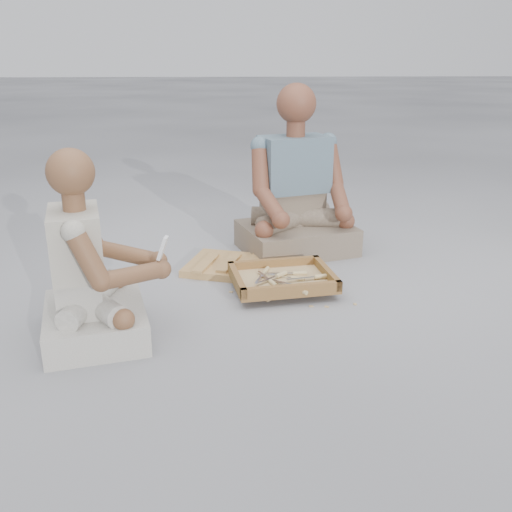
{
  "coord_description": "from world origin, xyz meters",
  "views": [
    {
      "loc": [
        -0.12,
        -2.3,
        1.15
      ],
      "look_at": [
        0.01,
        0.09,
        0.3
      ],
      "focal_mm": 40.0,
      "sensor_mm": 36.0,
      "label": 1
    }
  ],
  "objects": [
    {
      "name": "wood_chip_0",
      "position": [
        -0.1,
        0.39,
        0.0
      ],
      "size": [
        0.02,
        0.02,
        0.0
      ],
      "primitive_type": "cube",
      "rotation": [
        0.0,
        0.0,
        2.76
      ],
      "color": "tan",
      "rests_on": "ground"
    },
    {
      "name": "chisel_3",
      "position": [
        0.08,
        0.49,
        0.07
      ],
      "size": [
        0.09,
        0.21,
        0.02
      ],
      "rotation": [
        0.0,
        0.0,
        1.22
      ],
      "color": "white",
      "rests_on": "tool_tray"
    },
    {
      "name": "chisel_4",
      "position": [
        0.1,
        0.34,
        0.07
      ],
      "size": [
        0.09,
        0.21,
        0.02
      ],
      "rotation": [
        0.0,
        0.0,
        -1.22
      ],
      "color": "white",
      "rests_on": "tool_tray"
    },
    {
      "name": "wood_chip_8",
      "position": [
        0.5,
        0.2,
        0.0
      ],
      "size": [
        0.02,
        0.02,
        0.0
      ],
      "primitive_type": "cube",
      "rotation": [
        0.0,
        0.0,
        1.57
      ],
      "color": "tan",
      "rests_on": "ground"
    },
    {
      "name": "chisel_2",
      "position": [
        0.14,
        0.42,
        0.08
      ],
      "size": [
        0.18,
        0.16,
        0.02
      ],
      "rotation": [
        0.0,
        0.0,
        0.71
      ],
      "color": "white",
      "rests_on": "tool_tray"
    },
    {
      "name": "wood_chip_3",
      "position": [
        0.34,
        0.59,
        0.0
      ],
      "size": [
        0.02,
        0.02,
        0.0
      ],
      "primitive_type": "cube",
      "rotation": [
        0.0,
        0.0,
        2.74
      ],
      "color": "tan",
      "rests_on": "ground"
    },
    {
      "name": "chisel_7",
      "position": [
        0.22,
        0.28,
        0.08
      ],
      "size": [
        0.19,
        0.14,
        0.02
      ],
      "rotation": [
        0.0,
        0.0,
        -0.6
      ],
      "color": "white",
      "rests_on": "tool_tray"
    },
    {
      "name": "chisel_0",
      "position": [
        0.22,
        0.4,
        0.07
      ],
      "size": [
        0.2,
        0.12,
        0.02
      ],
      "rotation": [
        0.0,
        0.0,
        -0.47
      ],
      "color": "white",
      "rests_on": "tool_tray"
    },
    {
      "name": "chisel_5",
      "position": [
        0.24,
        0.46,
        0.07
      ],
      "size": [
        0.22,
        0.03,
        0.02
      ],
      "rotation": [
        0.0,
        0.0,
        -0.04
      ],
      "color": "white",
      "rests_on": "tool_tray"
    },
    {
      "name": "carved_panel",
      "position": [
        -0.04,
        0.7,
        0.02
      ],
      "size": [
        0.69,
        0.56,
        0.04
      ],
      "primitive_type": "cube",
      "rotation": [
        0.0,
        0.0,
        -0.31
      ],
      "color": "#9F6B3D",
      "rests_on": "ground"
    },
    {
      "name": "wood_chip_2",
      "position": [
        0.08,
        0.35,
        0.0
      ],
      "size": [
        0.02,
        0.02,
        0.0
      ],
      "primitive_type": "cube",
      "rotation": [
        0.0,
        0.0,
        2.97
      ],
      "color": "tan",
      "rests_on": "ground"
    },
    {
      "name": "wood_chip_5",
      "position": [
        0.28,
        0.19,
        0.0
      ],
      "size": [
        0.02,
        0.02,
        0.0
      ],
      "primitive_type": "cube",
      "rotation": [
        0.0,
        0.0,
        0.03
      ],
      "color": "tan",
      "rests_on": "ground"
    },
    {
      "name": "chisel_6",
      "position": [
        0.22,
        0.25,
        0.07
      ],
      "size": [
        0.16,
        0.18,
        0.02
      ],
      "rotation": [
        0.0,
        0.0,
        -0.85
      ],
      "color": "white",
      "rests_on": "tool_tray"
    },
    {
      "name": "wood_chip_1",
      "position": [
        0.08,
        0.27,
        0.0
      ],
      "size": [
        0.02,
        0.02,
        0.0
      ],
      "primitive_type": "cube",
      "rotation": [
        0.0,
        0.0,
        0.46
      ],
      "color": "tan",
      "rests_on": "ground"
    },
    {
      "name": "wood_chip_6",
      "position": [
        0.45,
        0.51,
        0.0
      ],
      "size": [
        0.02,
        0.02,
        0.0
      ],
      "primitive_type": "cube",
      "rotation": [
        0.0,
        0.0,
        1.4
      ],
      "color": "tan",
      "rests_on": "ground"
    },
    {
      "name": "wood_chip_7",
      "position": [
        -0.17,
        0.76,
        0.0
      ],
      "size": [
        0.02,
        0.02,
        0.0
      ],
      "primitive_type": "cube",
      "rotation": [
        0.0,
        0.0,
        0.35
      ],
      "color": "tan",
      "rests_on": "ground"
    },
    {
      "name": "companion",
      "position": [
        0.31,
        1.04,
        0.33
      ],
      "size": [
        0.76,
        0.67,
        1.0
      ],
      "rotation": [
        0.0,
        0.0,
        3.44
      ],
      "color": "#80715C",
      "rests_on": "ground"
    },
    {
      "name": "ground",
      "position": [
        0.0,
        0.0,
        0.0
      ],
      "size": [
        60.0,
        60.0,
        0.0
      ],
      "primitive_type": "plane",
      "color": "#A4A5AA",
      "rests_on": "ground"
    },
    {
      "name": "craftsman",
      "position": [
        -0.69,
        -0.06,
        0.28
      ],
      "size": [
        0.59,
        0.6,
        0.81
      ],
      "rotation": [
        0.0,
        0.0,
        -1.33
      ],
      "color": "beige",
      "rests_on": "ground"
    },
    {
      "name": "tool_tray",
      "position": [
        0.16,
        0.4,
        0.06
      ],
      "size": [
        0.56,
        0.47,
        0.07
      ],
      "rotation": [
        0.0,
        0.0,
        0.15
      ],
      "color": "brown",
      "rests_on": "carved_panel"
    },
    {
      "name": "wood_chip_4",
      "position": [
        0.36,
        0.18,
        0.0
      ],
      "size": [
        0.02,
        0.02,
        0.0
      ],
      "primitive_type": "cube",
      "rotation": [
        0.0,
        0.0,
        2.65
      ],
      "color": "tan",
      "rests_on": "ground"
    },
    {
      "name": "mobile_phone",
      "position": [
        -0.39,
        -0.04,
        0.39
      ],
      "size": [
        0.05,
        0.05,
        0.1
      ],
      "rotation": [
        -0.35,
        0.0,
        -1.71
      ],
      "color": "white",
      "rests_on": "craftsman"
    },
    {
      "name": "chisel_1",
      "position": [
        0.34,
        0.38,
        0.08
      ],
      "size": [
        0.22,
        0.06,
        0.02
      ],
      "rotation": [
        0.0,
        0.0,
        0.2
      ],
      "color": "white",
      "rests_on": "tool_tray"
    }
  ]
}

